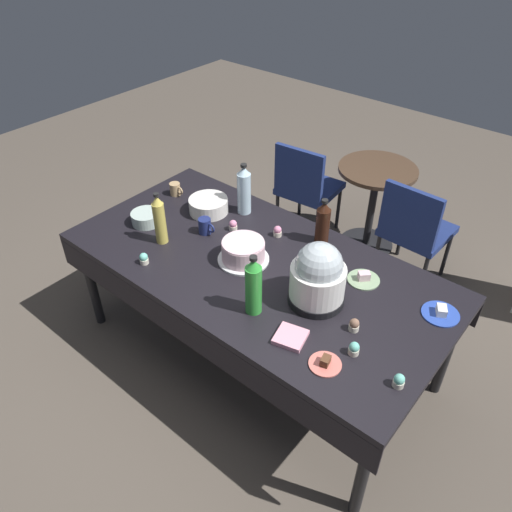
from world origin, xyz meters
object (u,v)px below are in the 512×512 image
maroon_chair_right (414,227)px  soda_bottle_lime_soda (254,286)px  potluck_table (256,271)px  frosted_layer_cake (243,251)px  slow_cooker (318,276)px  cupcake_lemon (399,381)px  cupcake_cocoa (354,349)px  dessert_plate_coral (325,363)px  dessert_plate_cobalt (441,313)px  dessert_plate_sage (364,278)px  maroon_chair_left (306,185)px  coffee_mug_navy (205,226)px  soda_bottle_cola (323,223)px  ceramic_snack_bowl (209,205)px  cupcake_berry (354,325)px  cupcake_rose (144,259)px  round_cafe_table (374,193)px  soda_bottle_water (244,190)px  coffee_mug_tan (175,189)px  cupcake_vanilla (233,225)px  glass_salad_bowl (146,218)px  soda_bottle_ginger_ale (160,220)px  cupcake_mint (278,231)px

maroon_chair_right → soda_bottle_lime_soda: bearing=-95.9°
potluck_table → frosted_layer_cake: size_ratio=7.52×
slow_cooker → cupcake_lemon: 0.63m
cupcake_cocoa → dessert_plate_coral: bearing=-114.3°
dessert_plate_cobalt → cupcake_lemon: bearing=-85.8°
dessert_plate_sage → maroon_chair_left: 1.51m
dessert_plate_sage → coffee_mug_navy: size_ratio=1.47×
potluck_table → slow_cooker: (0.43, -0.04, 0.22)m
slow_cooker → soda_bottle_cola: (-0.26, 0.44, -0.03)m
cupcake_lemon → maroon_chair_left: (-1.55, 1.54, -0.29)m
ceramic_snack_bowl → cupcake_berry: 1.30m
cupcake_rose → round_cafe_table: (0.43, 1.90, -0.28)m
cupcake_cocoa → maroon_chair_right: 1.57m
soda_bottle_water → maroon_chair_left: 1.02m
potluck_table → dessert_plate_coral: (0.70, -0.36, 0.07)m
cupcake_berry → cupcake_lemon: bearing=-27.2°
soda_bottle_cola → coffee_mug_tan: bearing=-170.4°
cupcake_vanilla → soda_bottle_water: 0.25m
dessert_plate_cobalt → maroon_chair_left: size_ratio=0.22×
slow_cooker → soda_bottle_cola: size_ratio=1.20×
dessert_plate_coral → round_cafe_table: size_ratio=0.21×
slow_cooker → glass_salad_bowl: size_ratio=1.93×
soda_bottle_ginger_ale → maroon_chair_left: bearing=89.3°
frosted_layer_cake → dessert_plate_sage: size_ratio=1.67×
soda_bottle_lime_soda → soda_bottle_water: bearing=133.7°
coffee_mug_navy → maroon_chair_left: size_ratio=0.14×
dessert_plate_coral → cupcake_cocoa: (0.06, 0.14, 0.02)m
glass_salad_bowl → soda_bottle_lime_soda: (1.02, -0.17, 0.12)m
cupcake_rose → cupcake_cocoa: size_ratio=1.00×
slow_cooker → dessert_plate_cobalt: bearing=30.1°
maroon_chair_left → round_cafe_table: size_ratio=1.18×
cupcake_rose → soda_bottle_water: (0.08, 0.76, 0.13)m
cupcake_mint → maroon_chair_left: bearing=115.5°
dessert_plate_coral → cupcake_lemon: bearing=19.0°
soda_bottle_lime_soda → cupcake_rose: bearing=-171.8°
soda_bottle_cola → soda_bottle_water: bearing=-175.6°
dessert_plate_cobalt → soda_bottle_water: 1.38m
soda_bottle_ginger_ale → dessert_plate_sage: bearing=22.4°
cupcake_rose → soda_bottle_lime_soda: soda_bottle_lime_soda is taller
cupcake_mint → cupcake_berry: 0.85m
dessert_plate_sage → potluck_table: bearing=-154.6°
ceramic_snack_bowl → round_cafe_table: ceramic_snack_bowl is taller
potluck_table → round_cafe_table: size_ratio=3.06×
cupcake_vanilla → soda_bottle_lime_soda: bearing=-40.0°
soda_bottle_water → ceramic_snack_bowl: bearing=-140.4°
coffee_mug_navy → maroon_chair_left: bearing=95.4°
coffee_mug_navy → cupcake_vanilla: bearing=50.5°
coffee_mug_tan → round_cafe_table: size_ratio=0.15×
dessert_plate_coral → soda_bottle_ginger_ale: bearing=172.5°
coffee_mug_navy → cupcake_cocoa: bearing=-12.1°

